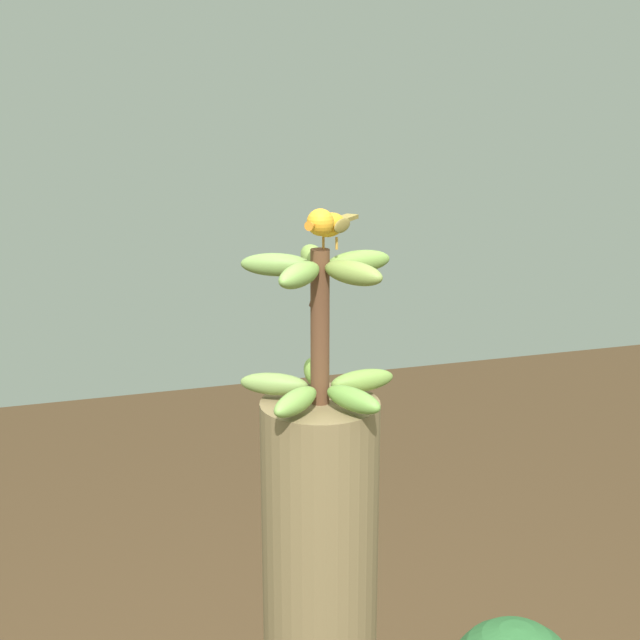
# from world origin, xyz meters

# --- Properties ---
(banana_bunch) EXTENTS (0.31, 0.32, 0.31)m
(banana_bunch) POSITION_xyz_m (-0.00, -0.00, 1.55)
(banana_bunch) COLOR brown
(banana_bunch) RESTS_ON banana_tree
(perched_bird) EXTENTS (0.14, 0.15, 0.08)m
(perched_bird) POSITION_xyz_m (-0.01, 0.01, 1.75)
(perched_bird) COLOR #C68933
(perched_bird) RESTS_ON banana_bunch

